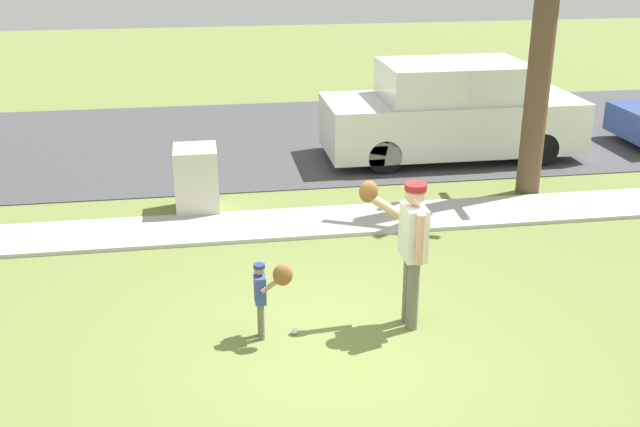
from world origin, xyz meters
TOP-DOWN VIEW (x-y plane):
  - ground_plane at (0.00, 3.50)m, footprint 48.00×48.00m
  - sidewalk_strip at (0.00, 3.60)m, footprint 36.00×1.20m
  - road_surface at (0.00, 8.60)m, footprint 36.00×6.80m
  - person_adult at (0.90, 0.32)m, footprint 0.70×0.64m
  - person_child at (-0.72, 0.25)m, footprint 0.42×0.37m
  - baseball at (-0.42, 0.30)m, footprint 0.07×0.07m
  - utility_cabinet at (-1.47, 4.48)m, footprint 0.69×0.78m
  - street_tree_near at (4.21, 4.43)m, footprint 1.85×1.89m
  - parked_van_white at (3.54, 6.73)m, footprint 5.00×1.95m

SIDE VIEW (x-z plane):
  - ground_plane at x=0.00m, z-range 0.00..0.00m
  - road_surface at x=0.00m, z-range 0.00..0.02m
  - sidewalk_strip at x=0.00m, z-range 0.00..0.06m
  - baseball at x=-0.42m, z-range 0.00..0.07m
  - utility_cabinet at x=-1.47m, z-range 0.00..1.07m
  - person_child at x=-0.72m, z-range 0.16..1.12m
  - parked_van_white at x=3.54m, z-range -0.04..1.84m
  - person_adult at x=0.90m, z-range 0.22..1.97m
  - street_tree_near at x=4.21m, z-range 0.17..6.14m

